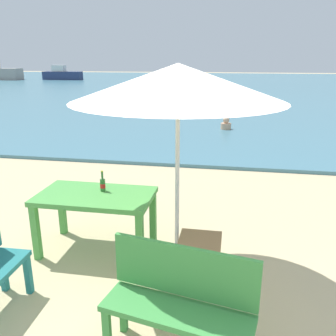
% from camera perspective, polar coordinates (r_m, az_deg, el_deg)
% --- Properties ---
extents(ground_plane, '(120.00, 120.00, 0.00)m').
position_cam_1_polar(ground_plane, '(3.49, 0.86, -25.09)').
color(ground_plane, '#C6B287').
extents(sea_water, '(120.00, 50.00, 0.08)m').
position_cam_1_polar(sea_water, '(32.63, 9.76, 12.93)').
color(sea_water, teal).
rests_on(sea_water, ground_plane).
extents(picnic_table_green, '(1.40, 0.80, 0.76)m').
position_cam_1_polar(picnic_table_green, '(4.48, -11.48, -5.39)').
color(picnic_table_green, '#4C9E47').
rests_on(picnic_table_green, ground_plane).
extents(beer_bottle_amber, '(0.07, 0.07, 0.26)m').
position_cam_1_polar(beer_bottle_amber, '(4.49, -10.41, -2.52)').
color(beer_bottle_amber, '#2D662D').
rests_on(beer_bottle_amber, picnic_table_green).
extents(patio_umbrella, '(2.10, 2.10, 2.30)m').
position_cam_1_polar(patio_umbrella, '(3.51, 1.62, 13.47)').
color(patio_umbrella, silver).
rests_on(patio_umbrella, ground_plane).
extents(side_table_wood, '(0.44, 0.44, 0.54)m').
position_cam_1_polar(side_table_wood, '(3.89, 5.07, -13.71)').
color(side_table_wood, olive).
rests_on(side_table_wood, ground_plane).
extents(bench_green_left, '(1.25, 0.59, 0.95)m').
position_cam_1_polar(bench_green_left, '(2.98, 1.85, -20.09)').
color(bench_green_left, '#3D8C42').
rests_on(bench_green_left, ground_plane).
extents(swimmer_person, '(0.34, 0.34, 0.41)m').
position_cam_1_polar(swimmer_person, '(12.02, 9.26, 6.90)').
color(swimmer_person, tan).
rests_on(swimmer_person, sea_water).
extents(boat_sailboat, '(4.18, 1.14, 1.52)m').
position_cam_1_polar(boat_sailboat, '(41.22, -16.59, 14.15)').
color(boat_sailboat, navy).
rests_on(boat_sailboat, sea_water).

